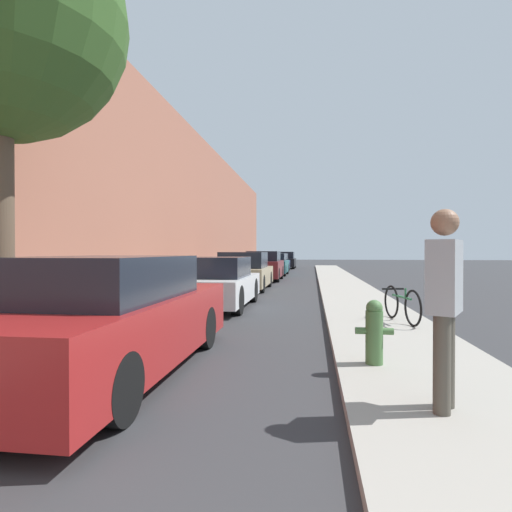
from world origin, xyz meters
name	(u,v)px	position (x,y,z in m)	size (l,w,h in m)	color
ground_plane	(266,293)	(0.00, 16.00, 0.00)	(120.00, 120.00, 0.00)	#333335
sidewalk_left	(187,290)	(-2.90, 16.00, 0.06)	(2.00, 52.00, 0.12)	#9E998E
sidewalk_right	(350,292)	(2.90, 16.00, 0.06)	(2.00, 52.00, 0.12)	#9E998E
building_facade_left	(152,193)	(-4.25, 16.00, 3.61)	(0.70, 52.00, 7.22)	#9E604C
parked_car_red	(109,318)	(-0.79, 6.14, 0.67)	(1.78, 4.52, 1.41)	black
parked_car_white	(217,283)	(-0.86, 12.02, 0.63)	(1.74, 3.99, 1.32)	black
parked_car_champagne	(244,272)	(-0.98, 17.12, 0.68)	(1.82, 4.02, 1.44)	black
parked_car_maroon	(264,266)	(-0.81, 22.22, 0.71)	(1.73, 3.98, 1.48)	black
parked_car_teal	(273,265)	(-0.82, 27.00, 0.65)	(1.79, 4.19, 1.35)	black
parked_car_navy	(277,263)	(-0.99, 31.82, 0.63)	(1.77, 3.96, 1.33)	black
parked_car_black	(284,261)	(-0.79, 37.19, 0.68)	(1.90, 4.08, 1.44)	black
fire_hydrant	(374,331)	(2.35, 6.57, 0.51)	(0.44, 0.20, 0.77)	#47703D
pedestrian	(444,297)	(2.72, 5.18, 1.08)	(0.40, 0.49, 1.70)	#4C473D
bicycle	(401,304)	(3.30, 9.65, 0.46)	(0.49, 1.60, 0.66)	black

